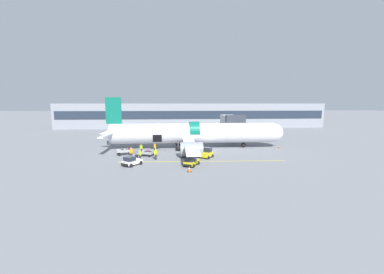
% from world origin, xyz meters
% --- Properties ---
extents(ground_plane, '(500.00, 500.00, 0.00)m').
position_xyz_m(ground_plane, '(0.00, 0.00, 0.00)').
color(ground_plane, slate).
extents(apron_marking_line, '(26.12, 1.09, 0.01)m').
position_xyz_m(apron_marking_line, '(-2.32, -8.86, 0.00)').
color(apron_marking_line, yellow).
rests_on(apron_marking_line, ground_plane).
extents(terminal_strip, '(97.70, 8.70, 8.91)m').
position_xyz_m(terminal_strip, '(0.00, 43.77, 4.46)').
color(terminal_strip, gray).
rests_on(terminal_strip, ground_plane).
extents(jet_bridge_stub, '(4.12, 9.78, 6.51)m').
position_xyz_m(jet_bridge_stub, '(6.33, 8.27, 4.58)').
color(jet_bridge_stub, '#4C4C51').
rests_on(jet_bridge_stub, ground_plane).
extents(airplane, '(37.08, 31.00, 10.14)m').
position_xyz_m(airplane, '(-3.14, 2.35, 2.92)').
color(airplane, silver).
rests_on(airplane, ground_plane).
extents(baggage_tug_lead, '(2.95, 3.19, 1.37)m').
position_xyz_m(baggage_tug_lead, '(-12.93, -10.48, 0.60)').
color(baggage_tug_lead, white).
rests_on(baggage_tug_lead, ground_plane).
extents(baggage_tug_mid, '(2.57, 2.72, 1.69)m').
position_xyz_m(baggage_tug_mid, '(-1.33, -6.37, 0.70)').
color(baggage_tug_mid, yellow).
rests_on(baggage_tug_mid, ground_plane).
extents(baggage_tug_rear, '(2.55, 3.07, 1.35)m').
position_xyz_m(baggage_tug_rear, '(-4.27, -11.38, 0.58)').
color(baggage_tug_rear, yellow).
rests_on(baggage_tug_rear, ground_plane).
extents(baggage_cart_loading, '(3.43, 2.42, 0.89)m').
position_xyz_m(baggage_cart_loading, '(-11.36, -4.33, 0.44)').
color(baggage_cart_loading, '#999BA0').
rests_on(baggage_cart_loading, ground_plane).
extents(baggage_cart_queued, '(3.61, 2.38, 1.19)m').
position_xyz_m(baggage_cart_queued, '(-15.35, -3.09, 0.54)').
color(baggage_cart_queued, '#999BA0').
rests_on(baggage_cart_queued, ground_plane).
extents(ground_crew_loader_a, '(0.61, 0.56, 1.82)m').
position_xyz_m(ground_crew_loader_a, '(-13.76, -5.99, 0.96)').
color(ground_crew_loader_a, '#2D2D33').
rests_on(ground_crew_loader_a, ground_plane).
extents(ground_crew_loader_b, '(0.46, 0.59, 1.68)m').
position_xyz_m(ground_crew_loader_b, '(-12.14, -7.20, 0.88)').
color(ground_crew_loader_b, '#2D2D33').
rests_on(ground_crew_loader_b, ground_plane).
extents(ground_crew_driver, '(0.52, 0.52, 1.62)m').
position_xyz_m(ground_crew_driver, '(-12.80, -1.52, 0.85)').
color(ground_crew_driver, '#2D2D33').
rests_on(ground_crew_driver, ground_plane).
extents(ground_crew_supervisor, '(0.60, 0.60, 1.86)m').
position_xyz_m(ground_crew_supervisor, '(-9.68, -7.22, 0.98)').
color(ground_crew_supervisor, '#2D2D33').
rests_on(ground_crew_supervisor, ground_plane).
extents(ground_crew_helper, '(0.53, 0.57, 1.73)m').
position_xyz_m(ground_crew_helper, '(-10.30, -1.34, 0.91)').
color(ground_crew_helper, black).
rests_on(ground_crew_helper, ground_plane).
extents(suitcase_on_tarmac_upright, '(0.55, 0.26, 0.73)m').
position_xyz_m(suitcase_on_tarmac_upright, '(-12.87, -6.34, 0.31)').
color(suitcase_on_tarmac_upright, black).
rests_on(suitcase_on_tarmac_upright, ground_plane).
extents(safety_cone_nose, '(0.43, 0.43, 0.56)m').
position_xyz_m(safety_cone_nose, '(14.60, 1.22, 0.26)').
color(safety_cone_nose, black).
rests_on(safety_cone_nose, ground_plane).
extents(safety_cone_engine_left, '(0.55, 0.55, 0.79)m').
position_xyz_m(safety_cone_engine_left, '(-4.71, -14.33, 0.37)').
color(safety_cone_engine_left, black).
rests_on(safety_cone_engine_left, ground_plane).
extents(safety_cone_wingtip, '(0.62, 0.62, 0.71)m').
position_xyz_m(safety_cone_wingtip, '(-1.31, -6.29, 0.33)').
color(safety_cone_wingtip, black).
rests_on(safety_cone_wingtip, ground_plane).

